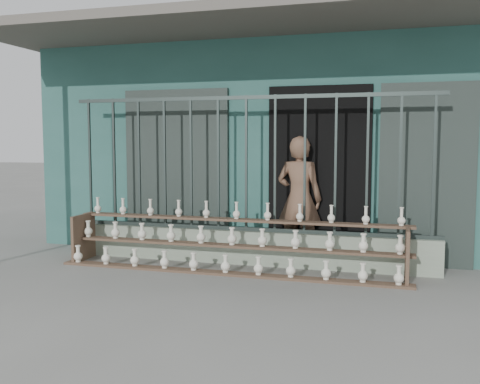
# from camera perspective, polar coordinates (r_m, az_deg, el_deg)

# --- Properties ---
(ground) EXTENTS (60.00, 60.00, 0.00)m
(ground) POSITION_cam_1_polar(r_m,az_deg,el_deg) (6.08, -2.66, -10.30)
(ground) COLOR slate
(workshop_building) EXTENTS (7.40, 6.60, 3.21)m
(workshop_building) POSITION_cam_1_polar(r_m,az_deg,el_deg) (9.95, 5.21, 5.25)
(workshop_building) COLOR #2A5A52
(workshop_building) RESTS_ON ground
(parapet_wall) EXTENTS (5.00, 0.20, 0.45)m
(parapet_wall) POSITION_cam_1_polar(r_m,az_deg,el_deg) (7.23, 0.66, -5.91)
(parapet_wall) COLOR #8F9F88
(parapet_wall) RESTS_ON ground
(security_fence) EXTENTS (5.00, 0.04, 1.80)m
(security_fence) POSITION_cam_1_polar(r_m,az_deg,el_deg) (7.10, 0.67, 3.02)
(security_fence) COLOR #283330
(security_fence) RESTS_ON parapet_wall
(shelf_rack) EXTENTS (4.50, 0.68, 0.85)m
(shelf_rack) POSITION_cam_1_polar(r_m,az_deg,el_deg) (6.84, -0.97, -5.42)
(shelf_rack) COLOR brown
(shelf_rack) RESTS_ON ground
(elderly_woman) EXTENTS (0.68, 0.50, 1.72)m
(elderly_woman) POSITION_cam_1_polar(r_m,az_deg,el_deg) (7.38, 6.34, -0.73)
(elderly_woman) COLOR brown
(elderly_woman) RESTS_ON ground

